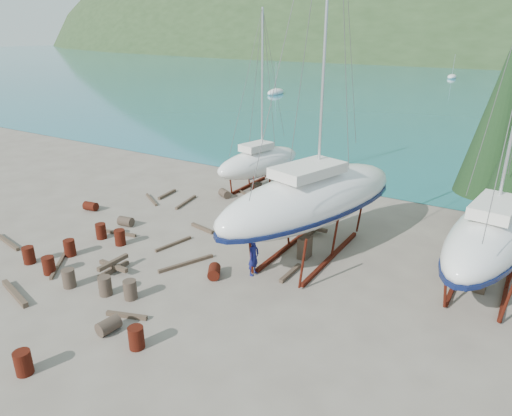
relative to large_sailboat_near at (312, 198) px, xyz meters
The scene contains 44 objects.
ground 6.52m from the large_sailboat_near, 131.13° to the right, with size 600.00×600.00×0.00m, color #675B51.
far_house_left 196.33m from the large_sailboat_near, 108.96° to the left, with size 6.60×5.60×5.60m.
far_house_center 187.20m from the large_sailboat_near, 97.30° to the left, with size 6.60×5.60×5.60m.
cypress_back_left 12.60m from the large_sailboat_near, 53.25° to the left, with size 4.14×4.14×11.50m.
moored_boat_left 65.18m from the large_sailboat_near, 121.24° to the left, with size 2.00×5.00×6.05m.
moored_boat_far 106.37m from the large_sailboat_near, 96.36° to the left, with size 2.00×5.00×6.05m.
large_sailboat_near is the anchor object (origin of this frame).
large_sailboat_far 8.26m from the large_sailboat_near, ahead, with size 4.16×10.43×16.06m.
small_sailboat_shore 10.99m from the large_sailboat_near, 135.74° to the left, with size 4.15×8.14×12.45m.
worker 4.29m from the large_sailboat_near, 110.45° to the right, with size 0.69×0.45×1.88m, color navy.
drum_0 14.56m from the large_sailboat_near, 143.56° to the right, with size 0.58×0.58×0.88m, color #5A180F.
drum_1 11.27m from the large_sailboat_near, 109.58° to the right, with size 0.58×0.58×0.88m, color #2D2823.
drum_2 15.22m from the large_sailboat_near, behind, with size 0.58×0.58×0.88m, color #5A180F.
drum_3 14.32m from the large_sailboat_near, 107.75° to the right, with size 0.58×0.58×0.88m, color #5A180F.
drum_4 7.79m from the large_sailboat_near, 102.22° to the left, with size 0.58×0.58×0.88m, color #5A180F.
drum_5 10.68m from the large_sailboat_near, 124.77° to the right, with size 0.58×0.58×0.88m, color #2D2823.
drum_6 6.12m from the large_sailboat_near, 120.30° to the right, with size 0.58×0.58×0.88m, color #5A180F.
drum_7 10.92m from the large_sailboat_near, 101.07° to the right, with size 0.58×0.58×0.88m, color #5A180F.
drum_8 12.01m from the large_sailboat_near, 157.07° to the right, with size 0.58×0.58×0.88m, color #5A180F.
drum_9 10.40m from the large_sailboat_near, 152.18° to the left, with size 0.58×0.58×0.88m, color #2D2823.
drum_10 13.26m from the large_sailboat_near, 138.32° to the right, with size 0.58×0.58×0.88m, color #5A180F.
drum_11 5.37m from the large_sailboat_near, 160.00° to the left, with size 0.58×0.58×0.88m, color #2D2823.
drum_13 12.81m from the large_sailboat_near, 146.75° to the right, with size 0.58×0.58×0.88m, color #5A180F.
drum_14 10.65m from the large_sailboat_near, 153.62° to the right, with size 0.58×0.58×0.88m, color #5A180F.
drum_15 11.59m from the large_sailboat_near, 166.70° to the right, with size 0.58×0.58×0.88m, color #2D2823.
drum_16 12.17m from the large_sailboat_near, 131.32° to the right, with size 0.58×0.58×0.88m, color #2D2823.
drum_17 9.78m from the large_sailboat_near, 120.08° to the right, with size 0.58×0.58×0.88m, color #2D2823.
timber_1 3.97m from the large_sailboat_near, 84.63° to the right, with size 0.19×1.89×0.19m, color brown.
timber_2 13.23m from the large_sailboat_near, 167.40° to the left, with size 0.19×2.00×0.19m, color brown.
timber_3 13.13m from the large_sailboat_near, 142.29° to the right, with size 0.15×3.17×0.15m, color brown.
timber_5 7.13m from the large_sailboat_near, 136.19° to the right, with size 0.16×3.01×0.16m, color brown.
timber_6 5.99m from the large_sailboat_near, 112.01° to the left, with size 0.19×2.01×0.19m, color brown.
timber_7 10.44m from the large_sailboat_near, 112.39° to the right, with size 0.17×1.78×0.17m, color brown.
timber_8 7.36m from the large_sailboat_near, behind, with size 0.19×1.82×0.19m, color brown.
timber_9 10.10m from the large_sailboat_near, 142.87° to the left, with size 0.15×2.43×0.15m, color brown.
timber_10 6.03m from the large_sailboat_near, 129.15° to the left, with size 0.16×2.85×0.16m, color brown.
timber_11 8.00m from the large_sailboat_near, 155.25° to the right, with size 0.15×2.37×0.15m, color brown.
timber_12 11.55m from the large_sailboat_near, 160.47° to the right, with size 0.17×2.55×0.17m, color brown.
timber_14 16.93m from the large_sailboat_near, 152.16° to the right, with size 0.18×2.95×0.18m, color brown.
timber_15 13.23m from the large_sailboat_near, behind, with size 0.15×2.46×0.15m, color brown.
timber_16 14.47m from the large_sailboat_near, 130.89° to the right, with size 0.23×2.74×0.23m, color brown.
timber_17 11.08m from the large_sailboat_near, 167.47° to the left, with size 0.16×2.62×0.16m, color brown.
timber_pile_fore 10.35m from the large_sailboat_near, 136.42° to the right, with size 1.80×1.80×0.60m.
timber_pile_aft 3.85m from the large_sailboat_near, 111.75° to the left, with size 1.80×1.80×0.60m.
Camera 1 is at (12.83, -15.52, 10.94)m, focal length 32.00 mm.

